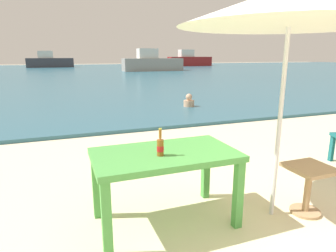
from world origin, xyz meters
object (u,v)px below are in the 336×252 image
object	(u,v)px
beer_bottle_amber	(160,146)
boat_fishing_trawler	(189,60)
patio_umbrella	(291,6)
picnic_table_green	(165,162)
swimmer_person	(189,102)
side_table_wood	(308,183)
boat_barge	(50,61)
boat_tanker	(152,63)

from	to	relation	value
beer_bottle_amber	boat_fishing_trawler	world-z (taller)	boat_fishing_trawler
patio_umbrella	boat_fishing_trawler	distance (m)	43.08
picnic_table_green	swimmer_person	distance (m)	6.57
picnic_table_green	swimmer_person	world-z (taller)	picnic_table_green
side_table_wood	boat_barge	size ratio (longest dim) A/B	0.09
patio_umbrella	boat_barge	bearing A→B (deg)	94.12
picnic_table_green	patio_umbrella	xyz separation A→B (m)	(1.13, -0.27, 1.47)
side_table_wood	boat_tanker	bearing A→B (deg)	75.91
patio_umbrella	boat_fishing_trawler	xyz separation A→B (m)	(17.07, 39.54, -1.16)
boat_fishing_trawler	beer_bottle_amber	bearing A→B (deg)	-114.91
boat_tanker	boat_barge	xyz separation A→B (m)	(-10.31, 13.73, -0.04)
boat_tanker	beer_bottle_amber	bearing A→B (deg)	-107.27
side_table_wood	patio_umbrella	bearing A→B (deg)	163.27
beer_bottle_amber	patio_umbrella	bearing A→B (deg)	-8.51
patio_umbrella	side_table_wood	bearing A→B (deg)	-16.73
picnic_table_green	side_table_wood	xyz separation A→B (m)	(1.50, -0.38, -0.30)
picnic_table_green	boat_fishing_trawler	bearing A→B (deg)	65.13
picnic_table_green	side_table_wood	distance (m)	1.57
boat_fishing_trawler	patio_umbrella	bearing A→B (deg)	-113.35
beer_bottle_amber	boat_tanker	xyz separation A→B (m)	(8.54, 27.46, 0.05)
patio_umbrella	picnic_table_green	bearing A→B (deg)	166.66
picnic_table_green	boat_barge	distance (m)	41.14
side_table_wood	boat_barge	xyz separation A→B (m)	(-3.34, 41.47, 0.51)
boat_fishing_trawler	side_table_wood	bearing A→B (deg)	-112.85
boat_tanker	side_table_wood	bearing A→B (deg)	-104.09
boat_barge	picnic_table_green	bearing A→B (deg)	-87.43
side_table_wood	boat_tanker	size ratio (longest dim) A/B	0.09
beer_bottle_amber	boat_tanker	world-z (taller)	boat_tanker
picnic_table_green	boat_fishing_trawler	distance (m)	43.28
swimmer_person	beer_bottle_amber	bearing A→B (deg)	-116.90
picnic_table_green	patio_umbrella	size ratio (longest dim) A/B	0.61
swimmer_person	boat_tanker	world-z (taller)	boat_tanker
patio_umbrella	side_table_wood	size ratio (longest dim) A/B	4.26
side_table_wood	beer_bottle_amber	bearing A→B (deg)	169.55
picnic_table_green	beer_bottle_amber	bearing A→B (deg)	-131.64
beer_bottle_amber	patio_umbrella	distance (m)	1.76
picnic_table_green	boat_barge	size ratio (longest dim) A/B	0.23
beer_bottle_amber	boat_fishing_trawler	xyz separation A→B (m)	(18.28, 39.36, 0.11)
beer_bottle_amber	side_table_wood	distance (m)	1.68
patio_umbrella	boat_fishing_trawler	bearing A→B (deg)	66.65
beer_bottle_amber	boat_fishing_trawler	distance (m)	43.39
patio_umbrella	side_table_wood	distance (m)	1.80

